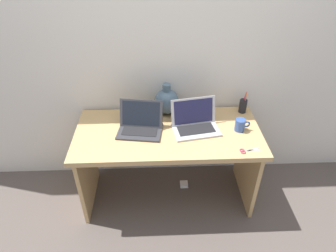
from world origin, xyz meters
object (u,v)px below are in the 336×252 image
laptop_left (140,123)px  pen_cup (243,106)px  scissors (246,151)px  coffee_mug (240,125)px  green_vase (167,101)px  laptop_right (195,121)px  power_brick (184,184)px

laptop_left → pen_cup: 0.86m
pen_cup → scissors: pen_cup is taller
laptop_left → pen_cup: size_ratio=1.90×
coffee_mug → pen_cup: 0.27m
laptop_left → coffee_mug: laptop_left is taller
green_vase → coffee_mug: green_vase is taller
laptop_right → power_brick: size_ratio=5.39×
laptop_left → power_brick: size_ratio=5.08×
coffee_mug → scissors: size_ratio=0.78×
coffee_mug → pen_cup: pen_cup is taller
laptop_left → scissors: laptop_left is taller
laptop_left → power_brick: 0.83m
scissors → power_brick: 0.86m
laptop_right → power_brick: 0.75m
pen_cup → power_brick: (-0.48, -0.15, -0.75)m
laptop_right → power_brick: laptop_right is taller
scissors → laptop_left: bearing=158.7°
green_vase → scissors: (0.54, -0.52, -0.10)m
laptop_left → laptop_right: bearing=0.6°
laptop_left → laptop_right: (0.41, 0.00, 0.00)m
laptop_right → scissors: (0.33, -0.29, -0.06)m
green_vase → laptop_left: bearing=-131.9°
laptop_left → coffee_mug: (0.75, -0.04, -0.01)m
laptop_right → green_vase: 0.31m
scissors → power_brick: size_ratio=2.11×
scissors → green_vase: bearing=135.9°
scissors → power_brick: (-0.38, 0.35, -0.69)m
pen_cup → scissors: (-0.09, -0.50, -0.06)m
laptop_left → coffee_mug: 0.75m
laptop_left → coffee_mug: bearing=-3.3°
laptop_left → scissors: 0.80m
laptop_right → pen_cup: bearing=26.0°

